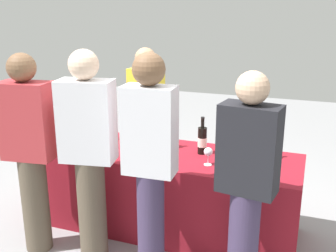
# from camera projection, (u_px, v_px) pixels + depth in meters

# --- Properties ---
(ground_plane) EXTENTS (12.00, 12.00, 0.00)m
(ground_plane) POSITION_uv_depth(u_px,v_px,m) (168.00, 226.00, 3.78)
(ground_plane) COLOR gray
(tasting_table) EXTENTS (2.31, 0.78, 0.73)m
(tasting_table) POSITION_uv_depth(u_px,v_px,m) (168.00, 191.00, 3.68)
(tasting_table) COLOR maroon
(tasting_table) RESTS_ON ground_plane
(wine_bottle_0) EXTENTS (0.07, 0.07, 0.30)m
(wine_bottle_0) POSITION_uv_depth(u_px,v_px,m) (107.00, 129.00, 3.90)
(wine_bottle_0) COLOR black
(wine_bottle_0) RESTS_ON tasting_table
(wine_bottle_1) EXTENTS (0.08, 0.08, 0.32)m
(wine_bottle_1) POSITION_uv_depth(u_px,v_px,m) (143.00, 131.00, 3.79)
(wine_bottle_1) COLOR black
(wine_bottle_1) RESTS_ON tasting_table
(wine_bottle_2) EXTENTS (0.07, 0.07, 0.31)m
(wine_bottle_2) POSITION_uv_depth(u_px,v_px,m) (166.00, 136.00, 3.67)
(wine_bottle_2) COLOR black
(wine_bottle_2) RESTS_ON tasting_table
(wine_bottle_3) EXTENTS (0.08, 0.08, 0.33)m
(wine_bottle_3) POSITION_uv_depth(u_px,v_px,m) (202.00, 140.00, 3.52)
(wine_bottle_3) COLOR black
(wine_bottle_3) RESTS_ON tasting_table
(wine_bottle_4) EXTENTS (0.07, 0.07, 0.33)m
(wine_bottle_4) POSITION_uv_depth(u_px,v_px,m) (265.00, 146.00, 3.40)
(wine_bottle_4) COLOR black
(wine_bottle_4) RESTS_ON tasting_table
(wine_glass_0) EXTENTS (0.07, 0.07, 0.12)m
(wine_glass_0) POSITION_uv_depth(u_px,v_px,m) (132.00, 144.00, 3.53)
(wine_glass_0) COLOR silver
(wine_glass_0) RESTS_ON tasting_table
(wine_glass_1) EXTENTS (0.07, 0.07, 0.15)m
(wine_glass_1) POSITION_uv_depth(u_px,v_px,m) (158.00, 146.00, 3.41)
(wine_glass_1) COLOR silver
(wine_glass_1) RESTS_ON tasting_table
(wine_glass_2) EXTENTS (0.07, 0.07, 0.15)m
(wine_glass_2) POSITION_uv_depth(u_px,v_px,m) (208.00, 152.00, 3.27)
(wine_glass_2) COLOR silver
(wine_glass_2) RESTS_ON tasting_table
(ice_bucket) EXTENTS (0.23, 0.23, 0.18)m
(ice_bucket) POSITION_uv_depth(u_px,v_px,m) (247.00, 152.00, 3.33)
(ice_bucket) COLOR silver
(ice_bucket) RESTS_ON tasting_table
(server_pouring) EXTENTS (0.37, 0.24, 1.59)m
(server_pouring) POSITION_uv_depth(u_px,v_px,m) (146.00, 117.00, 4.19)
(server_pouring) COLOR #3F3351
(server_pouring) RESTS_ON ground_plane
(guest_0) EXTENTS (0.43, 0.28, 1.66)m
(guest_0) POSITION_uv_depth(u_px,v_px,m) (30.00, 148.00, 3.20)
(guest_0) COLOR brown
(guest_0) RESTS_ON ground_plane
(guest_1) EXTENTS (0.45, 0.30, 1.69)m
(guest_1) POSITION_uv_depth(u_px,v_px,m) (89.00, 150.00, 3.10)
(guest_1) COLOR brown
(guest_1) RESTS_ON ground_plane
(guest_2) EXTENTS (0.38, 0.23, 1.70)m
(guest_2) POSITION_uv_depth(u_px,v_px,m) (150.00, 160.00, 2.85)
(guest_2) COLOR #3F3351
(guest_2) RESTS_ON ground_plane
(guest_3) EXTENTS (0.41, 0.27, 1.61)m
(guest_3) POSITION_uv_depth(u_px,v_px,m) (247.00, 181.00, 2.67)
(guest_3) COLOR #3F3351
(guest_3) RESTS_ON ground_plane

